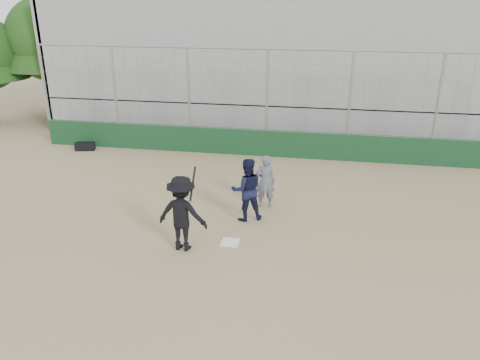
% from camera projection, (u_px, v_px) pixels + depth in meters
% --- Properties ---
extents(ground, '(90.00, 90.00, 0.00)m').
position_uv_depth(ground, '(230.00, 243.00, 11.72)').
color(ground, olive).
rests_on(ground, ground).
extents(home_plate, '(0.44, 0.44, 0.02)m').
position_uv_depth(home_plate, '(230.00, 242.00, 11.72)').
color(home_plate, white).
rests_on(home_plate, ground).
extents(backstop, '(18.10, 0.25, 4.04)m').
position_uv_depth(backstop, '(266.00, 132.00, 17.78)').
color(backstop, '#10341A').
rests_on(backstop, ground).
extents(bleachers, '(20.25, 6.70, 6.98)m').
position_uv_depth(bleachers, '(281.00, 62.00, 21.58)').
color(bleachers, gray).
rests_on(bleachers, ground).
extents(tree_left, '(4.48, 4.48, 7.00)m').
position_uv_depth(tree_left, '(47.00, 27.00, 22.01)').
color(tree_left, '#341F12').
rests_on(tree_left, ground).
extents(batter_at_plate, '(1.28, 0.84, 2.02)m').
position_uv_depth(batter_at_plate, '(182.00, 213.00, 11.13)').
color(batter_at_plate, black).
rests_on(batter_at_plate, ground).
extents(catcher_crouched, '(1.06, 0.96, 1.20)m').
position_uv_depth(catcher_crouched, '(247.00, 200.00, 12.71)').
color(catcher_crouched, black).
rests_on(catcher_crouched, ground).
extents(umpire, '(0.62, 0.45, 1.41)m').
position_uv_depth(umpire, '(265.00, 184.00, 13.50)').
color(umpire, slate).
rests_on(umpire, ground).
extents(equipment_bag, '(0.80, 0.48, 0.36)m').
position_uv_depth(equipment_bag, '(85.00, 146.00, 18.69)').
color(equipment_bag, black).
rests_on(equipment_bag, ground).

